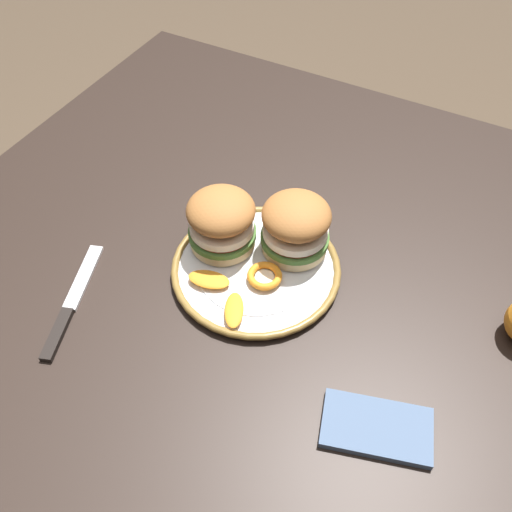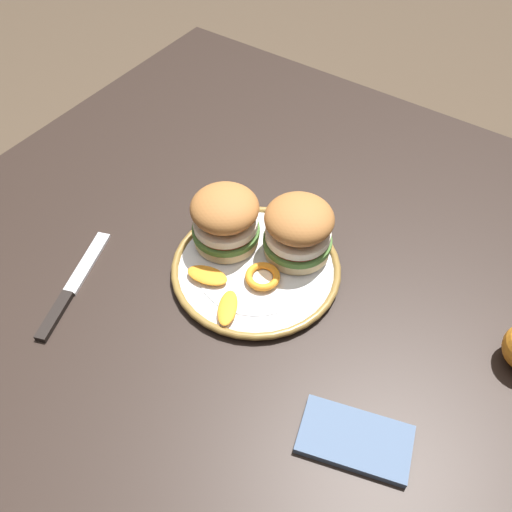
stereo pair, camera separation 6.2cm
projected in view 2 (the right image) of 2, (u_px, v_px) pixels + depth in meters
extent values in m
plane|color=#4C3D2D|center=(271.00, 432.00, 1.48)|extent=(8.00, 8.00, 0.00)
cube|color=black|center=(280.00, 261.00, 0.93)|extent=(1.20, 1.06, 0.03)
cube|color=black|center=(210.00, 162.00, 1.66)|extent=(0.06, 0.06, 0.70)
cylinder|color=white|center=(256.00, 270.00, 0.89)|extent=(0.25, 0.25, 0.01)
torus|color=olive|center=(256.00, 267.00, 0.89)|extent=(0.27, 0.27, 0.01)
cylinder|color=white|center=(256.00, 267.00, 0.89)|extent=(0.19, 0.19, 0.00)
cylinder|color=beige|center=(226.00, 236.00, 0.91)|extent=(0.11, 0.11, 0.02)
cylinder|color=#477033|center=(226.00, 230.00, 0.90)|extent=(0.11, 0.11, 0.01)
cylinder|color=#BC3828|center=(226.00, 227.00, 0.90)|extent=(0.10, 0.10, 0.01)
cylinder|color=silver|center=(226.00, 222.00, 0.89)|extent=(0.11, 0.11, 0.01)
ellipsoid|color=#A36633|center=(225.00, 208.00, 0.86)|extent=(0.14, 0.14, 0.05)
cylinder|color=beige|center=(297.00, 246.00, 0.90)|extent=(0.11, 0.11, 0.02)
cylinder|color=#477033|center=(297.00, 241.00, 0.89)|extent=(0.11, 0.11, 0.01)
cylinder|color=#BC3828|center=(298.00, 237.00, 0.88)|extent=(0.10, 0.10, 0.01)
cylinder|color=silver|center=(298.00, 233.00, 0.87)|extent=(0.11, 0.11, 0.01)
ellipsoid|color=#A36633|center=(299.00, 219.00, 0.85)|extent=(0.13, 0.13, 0.05)
torus|color=orange|center=(263.00, 276.00, 0.86)|extent=(0.08, 0.08, 0.01)
cylinder|color=#F4E5C6|center=(263.00, 278.00, 0.87)|extent=(0.03, 0.03, 0.00)
ellipsoid|color=orange|center=(228.00, 308.00, 0.83)|extent=(0.05, 0.07, 0.01)
ellipsoid|color=orange|center=(207.00, 275.00, 0.87)|extent=(0.07, 0.05, 0.01)
cube|color=silver|center=(88.00, 262.00, 0.91)|extent=(0.06, 0.13, 0.01)
cube|color=black|center=(55.00, 316.00, 0.84)|extent=(0.05, 0.09, 0.01)
cube|color=slate|center=(355.00, 439.00, 0.71)|extent=(0.16, 0.12, 0.01)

